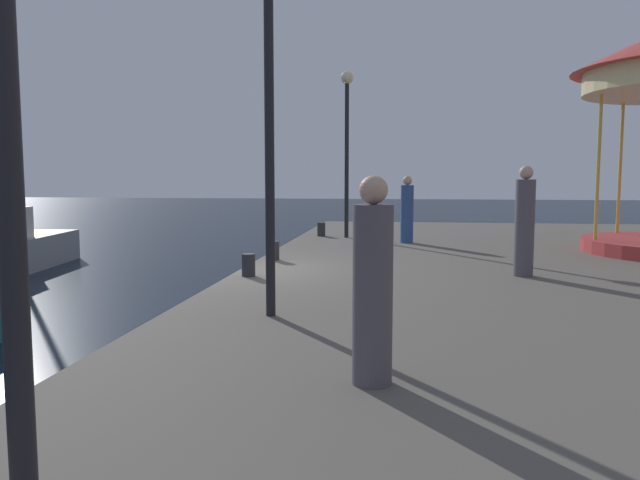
# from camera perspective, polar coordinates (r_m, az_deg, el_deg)

# --- Properties ---
(ground_plane) EXTENTS (120.00, 120.00, 0.00)m
(ground_plane) POSITION_cam_1_polar(r_m,az_deg,el_deg) (12.11, -7.18, -6.39)
(ground_plane) COLOR black
(quay_dock) EXTENTS (14.16, 25.60, 0.80)m
(quay_dock) POSITION_cam_1_polar(r_m,az_deg,el_deg) (12.31, 26.71, -4.88)
(quay_dock) COLOR #5B564F
(quay_dock) RESTS_ON ground
(sailboat_grey) EXTENTS (2.31, 5.94, 5.62)m
(sailboat_grey) POSITION_cam_1_polar(r_m,az_deg,el_deg) (18.48, -27.06, -0.68)
(sailboat_grey) COLOR gray
(sailboat_grey) RESTS_ON ground
(lamp_post_mid_promenade) EXTENTS (0.36, 0.36, 4.51)m
(lamp_post_mid_promenade) POSITION_cam_1_polar(r_m,az_deg,el_deg) (7.88, -4.71, 15.37)
(lamp_post_mid_promenade) COLOR black
(lamp_post_mid_promenade) RESTS_ON quay_dock
(lamp_post_far_end) EXTENTS (0.36, 0.36, 4.71)m
(lamp_post_far_end) POSITION_cam_1_polar(r_m,az_deg,el_deg) (17.97, 2.48, 10.38)
(lamp_post_far_end) COLOR black
(lamp_post_far_end) RESTS_ON quay_dock
(bollard_center) EXTENTS (0.24, 0.24, 0.40)m
(bollard_center) POSITION_cam_1_polar(r_m,az_deg,el_deg) (18.40, 0.12, 0.99)
(bollard_center) COLOR #2D2D33
(bollard_center) RESTS_ON quay_dock
(bollard_north) EXTENTS (0.24, 0.24, 0.40)m
(bollard_north) POSITION_cam_1_polar(r_m,az_deg,el_deg) (13.15, -4.27, -0.98)
(bollard_north) COLOR #2D2D33
(bollard_north) RESTS_ON quay_dock
(bollard_south) EXTENTS (0.24, 0.24, 0.40)m
(bollard_south) POSITION_cam_1_polar(r_m,az_deg,el_deg) (11.05, -6.57, -2.29)
(bollard_south) COLOR #2D2D33
(bollard_south) RESTS_ON quay_dock
(person_by_the_water) EXTENTS (0.34, 0.34, 1.95)m
(person_by_the_water) POSITION_cam_1_polar(r_m,az_deg,el_deg) (11.52, 18.23, 1.36)
(person_by_the_water) COLOR #514C56
(person_by_the_water) RESTS_ON quay_dock
(person_mid_promenade) EXTENTS (0.34, 0.34, 1.77)m
(person_mid_promenade) POSITION_cam_1_polar(r_m,az_deg,el_deg) (5.25, 4.84, -4.38)
(person_mid_promenade) COLOR #514C56
(person_mid_promenade) RESTS_ON quay_dock
(person_near_carousel) EXTENTS (0.34, 0.34, 1.77)m
(person_near_carousel) POSITION_cam_1_polar(r_m,az_deg,el_deg) (16.66, 7.98, 2.59)
(person_near_carousel) COLOR #2D4C8C
(person_near_carousel) RESTS_ON quay_dock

